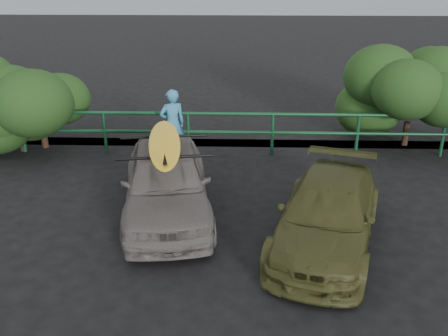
# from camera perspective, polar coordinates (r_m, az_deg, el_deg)

# --- Properties ---
(ground) EXTENTS (80.00, 80.00, 0.00)m
(ground) POSITION_cam_1_polar(r_m,az_deg,el_deg) (7.56, -0.12, -11.88)
(ground) COLOR black
(ocean) EXTENTS (200.00, 200.00, 0.00)m
(ocean) POSITION_cam_1_polar(r_m,az_deg,el_deg) (66.39, 1.76, 18.64)
(ocean) COLOR slate
(ocean) RESTS_ON ground
(guardrail) EXTENTS (14.00, 0.08, 1.04)m
(guardrail) POSITION_cam_1_polar(r_m,az_deg,el_deg) (11.86, 0.71, 3.97)
(guardrail) COLOR #124124
(guardrail) RESTS_ON ground
(shrub_left) EXTENTS (3.20, 2.40, 2.08)m
(shrub_left) POSITION_cam_1_polar(r_m,az_deg,el_deg) (13.09, -20.90, 6.64)
(shrub_left) COLOR #224419
(shrub_left) RESTS_ON ground
(shrub_right) EXTENTS (3.20, 2.40, 2.25)m
(shrub_right) POSITION_cam_1_polar(r_m,az_deg,el_deg) (13.07, 23.42, 6.64)
(shrub_right) COLOR #224419
(shrub_right) RESTS_ON ground
(sedan) EXTENTS (2.07, 3.96, 1.28)m
(sedan) POSITION_cam_1_polar(r_m,az_deg,el_deg) (8.98, -6.61, -1.55)
(sedan) COLOR #675F5B
(sedan) RESTS_ON ground
(olive_vehicle) EXTENTS (2.49, 3.93, 1.06)m
(olive_vehicle) POSITION_cam_1_polar(r_m,az_deg,el_deg) (8.20, 11.76, -5.19)
(olive_vehicle) COLOR #40421D
(olive_vehicle) RESTS_ON ground
(man) EXTENTS (0.70, 0.59, 1.64)m
(man) POSITION_cam_1_polar(r_m,az_deg,el_deg) (11.63, -5.90, 5.02)
(man) COLOR teal
(man) RESTS_ON ground
(roof_rack) EXTENTS (1.75, 1.35, 0.05)m
(roof_rack) POSITION_cam_1_polar(r_m,az_deg,el_deg) (8.73, -6.80, 2.47)
(roof_rack) COLOR black
(roof_rack) RESTS_ON sedan
(surfboard) EXTENTS (0.94, 2.70, 0.08)m
(surfboard) POSITION_cam_1_polar(r_m,az_deg,el_deg) (8.71, -6.82, 2.88)
(surfboard) COLOR yellow
(surfboard) RESTS_ON roof_rack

